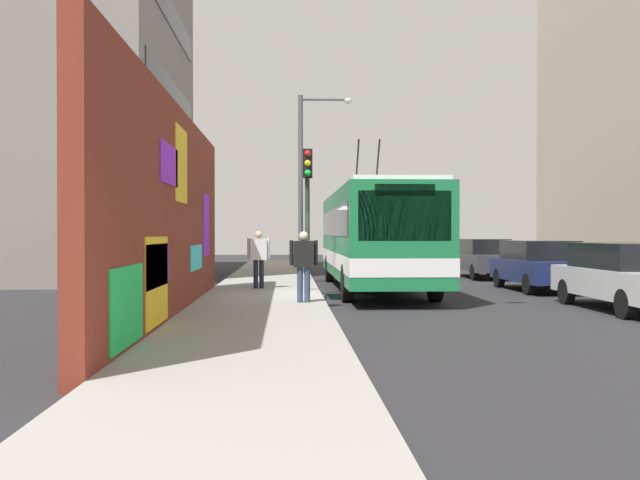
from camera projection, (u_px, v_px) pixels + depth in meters
name	position (u px, v px, depth m)	size (l,w,h in m)	color
ground_plane	(322.00, 300.00, 18.91)	(80.00, 80.00, 0.00)	#232326
sidewalk_slab	(263.00, 297.00, 18.84)	(48.00, 3.20, 0.15)	gray
graffiti_wall	(173.00, 213.00, 14.71)	(13.97, 0.32, 4.49)	maroon
building_far_left	(87.00, 66.00, 28.64)	(12.92, 7.02, 17.41)	gray
city_bus	(373.00, 234.00, 22.09)	(11.91, 2.61, 4.97)	#19723F
parked_car_silver	(627.00, 275.00, 16.23)	(4.70, 1.86, 1.58)	#B7B7BC
parked_car_navy	(539.00, 264.00, 21.87)	(4.38, 1.92, 1.58)	navy
parked_car_dark_gray	(483.00, 257.00, 28.23)	(4.61, 1.73, 1.58)	#38383D
pedestrian_at_curb	(304.00, 260.00, 16.68)	(0.23, 0.68, 1.70)	#2D3F59
pedestrian_midblock	(259.00, 254.00, 20.98)	(0.23, 0.69, 1.73)	#1E1E2D
traffic_light	(307.00, 195.00, 20.19)	(0.49, 0.28, 4.13)	#2D382D
street_lamp	(307.00, 173.00, 25.38)	(0.44, 1.97, 6.71)	#4C4C51
curbside_puddle	(341.00, 297.00, 19.79)	(1.92, 1.92, 0.00)	black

